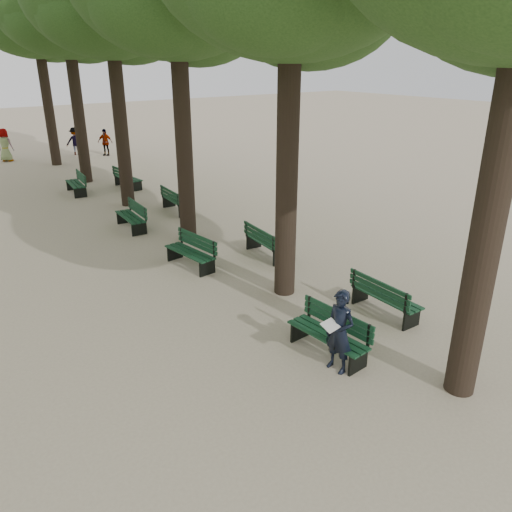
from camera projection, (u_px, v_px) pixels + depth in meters
ground at (322, 366)px, 9.74m from camera, size 120.00×120.00×0.00m
tree_central_4 at (65, 5)px, 21.18m from camera, size 6.00×6.00×9.95m
tree_central_5 at (34, 12)px, 24.92m from camera, size 6.00×6.00×9.95m
bench_left_0 at (327, 342)px, 10.02m from camera, size 0.70×1.84×0.92m
bench_left_1 at (190, 258)px, 14.22m from camera, size 0.77×1.85×0.92m
bench_left_2 at (131, 221)px, 17.35m from camera, size 0.69×1.83×0.92m
bench_left_3 at (76, 188)px, 21.81m from camera, size 0.75×1.85×0.92m
bench_right_0 at (385, 303)px, 11.60m from camera, size 0.63×1.82×0.92m
bench_right_1 at (267, 248)px, 14.99m from camera, size 0.76×1.85×0.92m
bench_right_2 at (177, 205)px, 19.28m from camera, size 0.71×1.84×0.92m
bench_right_3 at (128, 182)px, 22.81m from camera, size 0.73×1.84×0.92m
man_with_map at (339, 332)px, 9.32m from camera, size 0.64×0.70×1.67m
pedestrian_c at (105, 142)px, 30.05m from camera, size 0.87×0.89×1.58m
pedestrian_b at (75, 141)px, 30.30m from camera, size 1.10×0.60×1.63m
pedestrian_d at (5, 145)px, 28.32m from camera, size 0.91×0.89×1.85m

